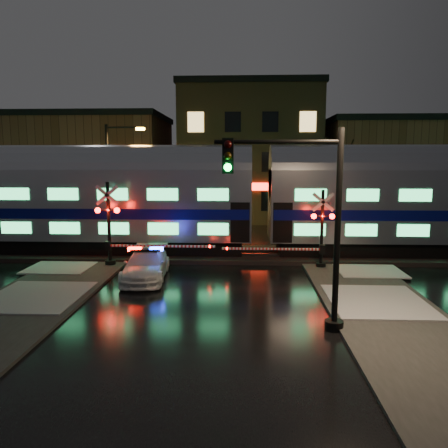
{
  "coord_description": "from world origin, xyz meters",
  "views": [
    {
      "loc": [
        1.49,
        -18.92,
        5.33
      ],
      "look_at": [
        0.53,
        2.5,
        2.2
      ],
      "focal_mm": 35.0,
      "sensor_mm": 36.0,
      "label": 1
    }
  ],
  "objects": [
    {
      "name": "streetlight",
      "position": [
        -6.99,
        9.0,
        4.38
      ],
      "size": [
        2.54,
        0.27,
        7.59
      ],
      "color": "black",
      "rests_on": "ground"
    },
    {
      "name": "crossing_signal_left",
      "position": [
        -4.89,
        2.31,
        1.77
      ],
      "size": [
        6.04,
        0.67,
        4.28
      ],
      "color": "black",
      "rests_on": "ground"
    },
    {
      "name": "building_right",
      "position": [
        15.0,
        22.0,
        4.25
      ],
      "size": [
        12.0,
        10.0,
        8.5
      ],
      "primitive_type": "cube",
      "color": "brown",
      "rests_on": "ground"
    },
    {
      "name": "ground",
      "position": [
        0.0,
        0.0,
        0.0
      ],
      "size": [
        120.0,
        120.0,
        0.0
      ],
      "primitive_type": "plane",
      "color": "black",
      "rests_on": "ground"
    },
    {
      "name": "train",
      "position": [
        2.42,
        5.0,
        3.38
      ],
      "size": [
        51.0,
        3.12,
        5.92
      ],
      "color": "black",
      "rests_on": "ballast"
    },
    {
      "name": "building_mid",
      "position": [
        2.0,
        22.5,
        5.75
      ],
      "size": [
        12.0,
        11.0,
        11.5
      ],
      "primitive_type": "cube",
      "color": "brown",
      "rests_on": "ground"
    },
    {
      "name": "sidewalk_right",
      "position": [
        6.5,
        -6.0,
        0.06
      ],
      "size": [
        4.0,
        20.0,
        0.12
      ],
      "primitive_type": "cube",
      "color": "#2D2D2D",
      "rests_on": "ground"
    },
    {
      "name": "police_car",
      "position": [
        -2.9,
        0.14,
        0.66
      ],
      "size": [
        2.13,
        4.6,
        1.46
      ],
      "rotation": [
        0.0,
        0.0,
        0.07
      ],
      "color": "white",
      "rests_on": "ground"
    },
    {
      "name": "building_left",
      "position": [
        -13.0,
        22.0,
        4.5
      ],
      "size": [
        14.0,
        10.0,
        9.0
      ],
      "primitive_type": "cube",
      "color": "brown",
      "rests_on": "ground"
    },
    {
      "name": "ballast",
      "position": [
        0.0,
        5.0,
        0.12
      ],
      "size": [
        90.0,
        4.2,
        0.24
      ],
      "primitive_type": "cube",
      "color": "black",
      "rests_on": "ground"
    },
    {
      "name": "traffic_light",
      "position": [
        3.39,
        -5.62,
        3.35
      ],
      "size": [
        4.08,
        0.72,
        6.31
      ],
      "rotation": [
        0.0,
        0.0,
        -0.04
      ],
      "color": "black",
      "rests_on": "ground"
    },
    {
      "name": "crossing_signal_right",
      "position": [
        4.99,
        2.3,
        1.62
      ],
      "size": [
        5.54,
        0.65,
        3.92
      ],
      "color": "black",
      "rests_on": "ground"
    }
  ]
}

